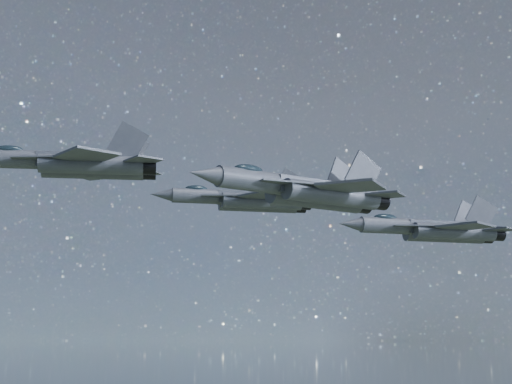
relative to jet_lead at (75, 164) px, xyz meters
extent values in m
cylinder|color=#353943|center=(-4.34, 0.40, 0.23)|extent=(7.78, 2.32, 1.62)
ellipsoid|color=black|center=(-5.58, 0.52, 1.01)|extent=(2.55, 1.31, 0.80)
cube|color=#353943|center=(1.02, -0.09, 0.18)|extent=(8.60, 2.33, 1.35)
cylinder|color=#353943|center=(1.34, -1.16, -0.29)|extent=(8.81, 2.41, 1.62)
cylinder|color=#353943|center=(1.53, 0.90, -0.29)|extent=(8.81, 2.41, 1.62)
cylinder|color=black|center=(6.08, -1.60, -0.29)|extent=(1.48, 1.61, 1.49)
cylinder|color=black|center=(6.28, 0.46, -0.29)|extent=(1.48, 1.61, 1.49)
cube|color=#353943|center=(-2.61, -1.16, 0.11)|extent=(5.49, 2.60, 0.12)
cube|color=#353943|center=(-2.35, 1.62, 0.11)|extent=(5.47, 1.67, 0.12)
cube|color=#353943|center=(0.90, -3.62, -0.08)|extent=(5.52, 5.75, 0.21)
cube|color=#353943|center=(1.56, 3.39, -0.08)|extent=(5.83, 5.93, 0.21)
cube|color=#353943|center=(5.55, -2.91, -0.08)|extent=(3.25, 3.35, 0.16)
cube|color=#353943|center=(5.99, 1.84, -0.08)|extent=(3.44, 3.49, 0.16)
cube|color=#353943|center=(4.31, -1.70, 1.68)|extent=(3.57, 0.79, 3.69)
cube|color=#353943|center=(4.55, 0.88, 1.68)|extent=(3.61, 0.55, 3.69)
cylinder|color=#353943|center=(13.57, 12.49, -0.07)|extent=(7.44, 1.63, 1.56)
cone|color=#353943|center=(8.75, 12.53, -0.07)|extent=(2.42, 1.43, 1.40)
ellipsoid|color=black|center=(12.36, 12.50, 0.69)|extent=(2.40, 1.07, 0.77)
cube|color=#353943|center=(18.78, 12.44, -0.12)|extent=(8.24, 1.58, 1.30)
cylinder|color=#353943|center=(19.18, 11.44, -0.57)|extent=(8.44, 1.64, 1.56)
cylinder|color=#353943|center=(19.19, 13.44, -0.57)|extent=(8.44, 1.64, 1.56)
cylinder|color=black|center=(23.79, 11.39, -0.57)|extent=(1.32, 1.46, 1.44)
cylinder|color=black|center=(23.81, 13.40, -0.57)|extent=(1.32, 1.46, 1.44)
cube|color=#353943|center=(15.36, 11.12, -0.19)|extent=(5.33, 2.12, 0.12)
cube|color=#353943|center=(15.38, 13.83, -0.19)|extent=(5.33, 2.03, 0.12)
cube|color=#353943|center=(18.95, 9.03, -0.37)|extent=(5.50, 5.67, 0.20)
cube|color=#353943|center=(19.01, 15.85, -0.37)|extent=(5.53, 5.69, 0.20)
cube|color=#353943|center=(23.38, 10.09, -0.37)|extent=(3.24, 3.32, 0.15)
cube|color=#353943|center=(23.42, 14.71, -0.37)|extent=(3.26, 3.33, 0.15)
cube|color=#353943|center=(22.08, 11.16, 1.34)|extent=(3.49, 0.47, 3.57)
cube|color=#353943|center=(22.10, 13.67, 1.34)|extent=(3.49, 0.45, 3.57)
cylinder|color=#353943|center=(12.02, -18.79, -4.80)|extent=(6.75, 3.68, 1.41)
cone|color=#353943|center=(7.96, -20.31, -4.80)|extent=(2.47, 1.95, 1.26)
ellipsoid|color=black|center=(11.00, -19.17, -4.12)|extent=(2.35, 1.65, 0.70)
cube|color=#353943|center=(16.41, -17.13, -4.84)|extent=(7.41, 3.88, 1.17)
cylinder|color=#353943|center=(17.07, -17.85, -5.25)|extent=(7.60, 3.99, 1.41)
cylinder|color=#353943|center=(16.43, -16.16, -5.25)|extent=(7.60, 3.99, 1.41)
cylinder|color=black|center=(20.96, -16.38, -5.25)|extent=(1.56, 1.63, 1.30)
cylinder|color=black|center=(20.32, -14.69, -5.25)|extent=(1.56, 1.63, 1.30)
cube|color=#353943|center=(13.97, -19.35, -4.90)|extent=(4.80, 1.77, 0.11)
cube|color=#353943|center=(13.11, -17.07, -4.90)|extent=(4.52, 3.31, 0.11)
cube|color=#353943|center=(17.67, -19.94, -5.07)|extent=(5.17, 5.08, 0.18)
cube|color=#353943|center=(15.50, -14.19, -5.07)|extent=(4.13, 4.48, 0.18)
cube|color=#353943|center=(21.03, -17.61, -5.07)|extent=(3.06, 3.04, 0.14)
cube|color=#353943|center=(19.57, -13.72, -5.07)|extent=(2.42, 2.57, 0.14)
cube|color=#353943|center=(19.60, -17.13, -3.53)|extent=(3.07, 1.00, 3.21)
cube|color=#353943|center=(18.80, -15.02, -3.53)|extent=(2.90, 1.48, 3.21)
cylinder|color=#353943|center=(28.59, -1.76, -4.73)|extent=(7.02, 1.78, 1.47)
cone|color=#353943|center=(24.08, -1.97, -4.73)|extent=(2.31, 1.42, 1.32)
ellipsoid|color=black|center=(27.46, -1.81, -4.03)|extent=(2.28, 1.09, 0.72)
cube|color=#353943|center=(33.47, -1.54, -4.78)|extent=(7.77, 1.76, 1.22)
cylinder|color=#353943|center=(33.89, -2.46, -5.20)|extent=(7.96, 1.83, 1.47)
cylinder|color=#353943|center=(33.81, -0.58, -5.20)|extent=(7.96, 1.83, 1.47)
cylinder|color=black|center=(38.21, -2.27, -5.20)|extent=(1.28, 1.41, 1.35)
cylinder|color=black|center=(38.13, -0.39, -5.20)|extent=(1.28, 1.41, 1.35)
cube|color=#353943|center=(30.34, -2.95, -4.84)|extent=(4.99, 1.74, 0.11)
cube|color=#353943|center=(30.22, -0.42, -4.84)|extent=(5.00, 2.16, 0.11)
cube|color=#353943|center=(33.81, -4.73, -5.01)|extent=(5.24, 5.36, 0.19)
cube|color=#353943|center=(33.52, 1.66, -5.01)|extent=(5.10, 5.28, 0.19)
cube|color=#353943|center=(37.89, -3.50, -5.01)|extent=(3.09, 3.15, 0.14)
cube|color=#353943|center=(37.70, 0.82, -5.01)|extent=(3.00, 3.08, 0.14)
cube|color=#353943|center=(36.63, -2.57, -3.41)|extent=(3.27, 0.46, 3.35)
cube|color=#353943|center=(36.52, -0.22, -3.41)|extent=(3.26, 0.56, 3.35)
camera|label=1|loc=(0.45, -67.26, -14.94)|focal=55.00mm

